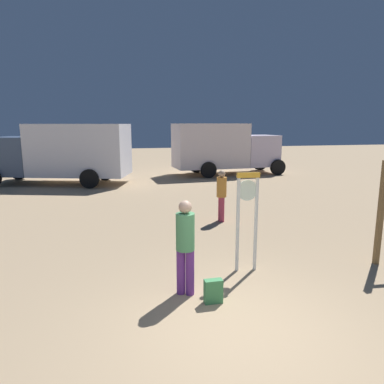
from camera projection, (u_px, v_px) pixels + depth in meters
ground_plane at (240, 332)px, 5.14m from camera, size 80.00×80.00×0.00m
standing_clock at (247, 211)px, 7.11m from camera, size 0.47×0.12×2.03m
person_near_clock at (185, 243)px, 6.13m from camera, size 0.33×0.33×1.70m
backpack at (213, 291)px, 5.97m from camera, size 0.31×0.19×0.41m
person_distant at (222, 193)px, 10.86m from camera, size 0.31×0.31×1.59m
box_truck_near at (223, 147)px, 20.98m from camera, size 6.51×2.84×3.00m
box_truck_far at (66, 152)px, 17.65m from camera, size 7.15×4.35×2.97m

